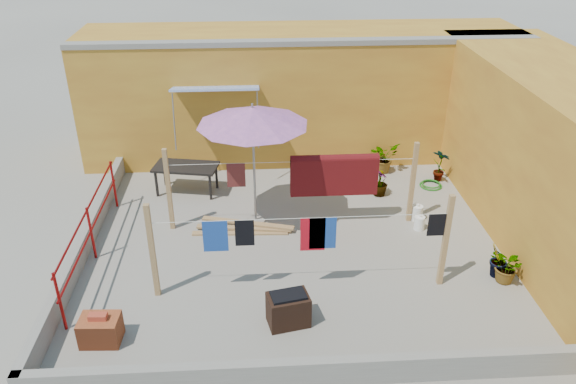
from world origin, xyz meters
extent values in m
plane|color=#9E998E|center=(0.00, 0.00, 0.00)|extent=(80.00, 80.00, 0.00)
cube|color=gold|center=(0.50, 4.70, 1.60)|extent=(11.00, 2.40, 3.20)
cube|color=gray|center=(0.50, 3.65, 3.15)|extent=(11.00, 0.35, 0.12)
cube|color=#2D51B2|center=(-1.60, 3.15, 2.25)|extent=(2.00, 0.79, 0.22)
cylinder|color=gray|center=(-2.55, 2.78, 1.60)|extent=(0.03, 0.30, 1.28)
cylinder|color=gray|center=(-0.65, 2.78, 1.60)|extent=(0.03, 0.30, 1.28)
cube|color=gold|center=(5.20, 0.00, 1.60)|extent=(2.40, 9.00, 3.20)
cube|color=gray|center=(0.00, -3.58, 0.22)|extent=(8.30, 0.16, 0.44)
cube|color=gray|center=(-4.08, 0.00, 0.22)|extent=(0.16, 7.30, 0.44)
cylinder|color=maroon|center=(-3.85, -2.20, 0.55)|extent=(0.05, 0.05, 1.10)
cylinder|color=maroon|center=(-3.85, -0.20, 0.55)|extent=(0.05, 0.05, 1.10)
cylinder|color=maroon|center=(-3.85, 1.80, 0.55)|extent=(0.05, 0.05, 1.10)
cylinder|color=maroon|center=(-3.85, -0.20, 1.05)|extent=(0.04, 4.20, 0.04)
cylinder|color=maroon|center=(-3.85, -0.20, 0.60)|extent=(0.04, 4.20, 0.04)
cube|color=tan|center=(-2.50, -1.40, 0.90)|extent=(0.09, 0.09, 1.80)
cube|color=tan|center=(2.50, -1.40, 0.90)|extent=(0.09, 0.09, 1.80)
cube|color=tan|center=(2.50, 0.80, 0.90)|extent=(0.09, 0.09, 1.80)
cube|color=tan|center=(-2.50, 0.80, 0.90)|extent=(0.09, 0.09, 1.80)
cylinder|color=silver|center=(0.00, -1.40, 1.45)|extent=(5.00, 0.01, 0.01)
cylinder|color=silver|center=(0.00, 0.80, 1.45)|extent=(5.00, 0.01, 0.01)
cube|color=#510D10|center=(0.86, 0.80, 1.10)|extent=(1.78, 0.22, 0.79)
cube|color=black|center=(1.16, 0.80, 1.19)|extent=(0.36, 0.02, 0.53)
cube|color=#59211F|center=(-1.13, 0.80, 1.19)|extent=(0.37, 0.02, 0.52)
cube|color=#1C439C|center=(-1.43, -1.40, 1.16)|extent=(0.42, 0.02, 0.59)
cube|color=black|center=(-0.94, -1.40, 1.20)|extent=(0.32, 0.02, 0.49)
cube|color=red|center=(0.20, -1.40, 1.13)|extent=(0.42, 0.02, 0.64)
cube|color=#1C439C|center=(0.36, -1.40, 1.15)|extent=(0.46, 0.02, 0.61)
cube|color=black|center=(2.30, -1.40, 1.24)|extent=(0.29, 0.02, 0.43)
cylinder|color=gray|center=(-0.76, 0.91, 0.03)|extent=(0.40, 0.40, 0.07)
cylinder|color=gray|center=(-0.76, 0.91, 1.26)|extent=(0.05, 0.05, 2.53)
cone|color=#C46AAA|center=(-0.76, 0.91, 2.39)|extent=(2.45, 2.45, 0.35)
cylinder|color=gray|center=(-0.76, 0.91, 2.59)|extent=(0.04, 0.04, 0.11)
cube|color=black|center=(-2.33, 2.39, 0.65)|extent=(1.55, 0.98, 0.05)
cube|color=black|center=(-3.01, 2.23, 0.32)|extent=(0.05, 0.05, 0.63)
cube|color=black|center=(-2.90, 2.80, 0.32)|extent=(0.05, 0.05, 0.63)
cube|color=black|center=(-1.77, 1.99, 0.32)|extent=(0.05, 0.05, 0.63)
cube|color=black|center=(-1.66, 2.56, 0.32)|extent=(0.05, 0.05, 0.63)
cube|color=#9A4323|center=(-3.20, -2.52, 0.22)|extent=(0.63, 0.47, 0.44)
cube|color=#AE4229|center=(-3.20, -2.52, 0.49)|extent=(0.28, 0.15, 0.09)
cube|color=tan|center=(-1.09, 0.47, 0.02)|extent=(1.97, 0.23, 0.04)
cube|color=tan|center=(-1.01, 0.59, 0.06)|extent=(1.97, 0.40, 0.04)
cube|color=tan|center=(-0.93, 0.71, 0.11)|extent=(1.93, 0.66, 0.04)
cube|color=black|center=(-0.27, -2.29, 0.27)|extent=(0.73, 0.56, 0.55)
cube|color=black|center=(-0.27, -2.29, 0.57)|extent=(0.60, 0.43, 0.04)
cylinder|color=white|center=(-0.08, -1.81, 0.03)|extent=(0.41, 0.41, 0.05)
torus|color=white|center=(-0.08, -1.81, 0.05)|extent=(0.44, 0.44, 0.05)
cylinder|color=white|center=(2.63, 0.43, 0.15)|extent=(0.22, 0.22, 0.29)
cylinder|color=white|center=(2.63, 0.43, 0.31)|extent=(0.06, 0.06, 0.05)
cylinder|color=white|center=(2.68, 0.82, 0.16)|extent=(0.24, 0.24, 0.33)
cylinder|color=white|center=(2.68, 0.82, 0.35)|extent=(0.07, 0.07, 0.05)
torus|color=#1C6D18|center=(3.44, 2.32, 0.02)|extent=(0.54, 0.54, 0.04)
torus|color=#1C6D18|center=(3.44, 2.32, 0.06)|extent=(0.45, 0.45, 0.04)
imported|color=#255919|center=(2.45, 3.20, 0.39)|extent=(0.91, 0.88, 0.78)
imported|color=#255919|center=(2.11, 1.96, 0.33)|extent=(0.41, 0.41, 0.66)
imported|color=#255919|center=(3.70, 2.60, 0.42)|extent=(0.52, 0.53, 0.84)
imported|color=#255919|center=(3.57, -1.27, 0.35)|extent=(0.49, 0.49, 0.70)
imported|color=#255919|center=(3.70, -1.44, 0.33)|extent=(0.68, 0.73, 0.66)
camera|label=1|loc=(-0.72, -9.33, 6.21)|focal=35.00mm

